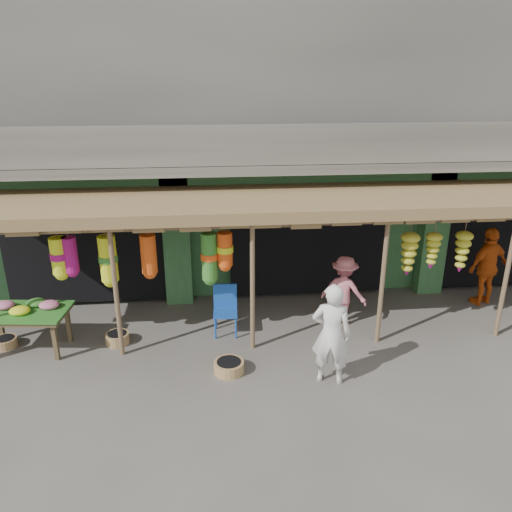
{
  "coord_description": "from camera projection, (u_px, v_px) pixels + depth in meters",
  "views": [
    {
      "loc": [
        -2.27,
        -8.68,
        5.1
      ],
      "look_at": [
        -1.32,
        1.0,
        1.46
      ],
      "focal_mm": 35.0,
      "sensor_mm": 36.0,
      "label": 1
    }
  ],
  "objects": [
    {
      "name": "awning",
      "position": [
        315.0,
        205.0,
        9.92
      ],
      "size": [
        14.0,
        2.7,
        2.79
      ],
      "color": "brown",
      "rests_on": "ground"
    },
    {
      "name": "basket_right",
      "position": [
        117.0,
        338.0,
        9.89
      ],
      "size": [
        0.52,
        0.52,
        0.21
      ],
      "primitive_type": "cylinder",
      "rotation": [
        0.0,
        0.0,
        0.13
      ],
      "color": "#946C45",
      "rests_on": "ground"
    },
    {
      "name": "person_shopper",
      "position": [
        344.0,
        291.0,
        10.46
      ],
      "size": [
        1.13,
        0.98,
        1.51
      ],
      "primitive_type": "imported",
      "rotation": [
        0.0,
        0.0,
        2.61
      ],
      "color": "#CC6C76",
      "rests_on": "ground"
    },
    {
      "name": "flower_table",
      "position": [
        25.0,
        313.0,
        9.43
      ],
      "size": [
        1.73,
        1.13,
        0.98
      ],
      "rotation": [
        0.0,
        0.0,
        -0.11
      ],
      "color": "#4F4128",
      "rests_on": "ground"
    },
    {
      "name": "person_vendor",
      "position": [
        488.0,
        266.0,
        11.31
      ],
      "size": [
        1.16,
        0.78,
        1.84
      ],
      "primitive_type": "imported",
      "rotation": [
        0.0,
        0.0,
        3.48
      ],
      "color": "#D35513",
      "rests_on": "ground"
    },
    {
      "name": "basket_mid",
      "position": [
        229.0,
        367.0,
        8.93
      ],
      "size": [
        0.61,
        0.61,
        0.21
      ],
      "primitive_type": "cylinder",
      "rotation": [
        0.0,
        0.0,
        0.12
      ],
      "color": "#9B7445",
      "rests_on": "ground"
    },
    {
      "name": "person_front",
      "position": [
        331.0,
        334.0,
        8.41
      ],
      "size": [
        0.77,
        0.61,
        1.83
      ],
      "primitive_type": "imported",
      "rotation": [
        0.0,
        0.0,
        2.85
      ],
      "color": "silver",
      "rests_on": "ground"
    },
    {
      "name": "ground",
      "position": [
        325.0,
        339.0,
        10.09
      ],
      "size": [
        80.0,
        80.0,
        0.0
      ],
      "primitive_type": "plane",
      "color": "#514C47",
      "rests_on": "ground"
    },
    {
      "name": "basket_left",
      "position": [
        6.0,
        342.0,
        9.77
      ],
      "size": [
        0.46,
        0.46,
        0.18
      ],
      "primitive_type": "cylinder",
      "rotation": [
        0.0,
        0.0,
        0.07
      ],
      "color": "olive",
      "rests_on": "ground"
    },
    {
      "name": "blue_chair",
      "position": [
        225.0,
        307.0,
        10.18
      ],
      "size": [
        0.5,
        0.51,
        1.01
      ],
      "rotation": [
        0.0,
        0.0,
        -0.05
      ],
      "color": "#194BA7",
      "rests_on": "ground"
    },
    {
      "name": "building",
      "position": [
        290.0,
        138.0,
        13.44
      ],
      "size": [
        16.4,
        6.8,
        7.0
      ],
      "color": "gray",
      "rests_on": "ground"
    }
  ]
}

